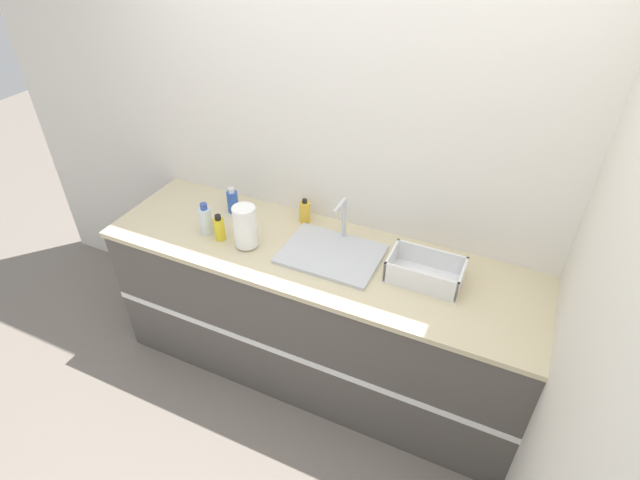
{
  "coord_description": "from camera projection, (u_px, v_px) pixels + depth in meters",
  "views": [
    {
      "loc": [
        0.9,
        -1.57,
        2.57
      ],
      "look_at": [
        0.03,
        0.31,
        1.04
      ],
      "focal_mm": 28.0,
      "sensor_mm": 36.0,
      "label": 1
    }
  ],
  "objects": [
    {
      "name": "ground_plane",
      "position": [
        294.0,
        406.0,
        2.97
      ],
      "size": [
        12.0,
        12.0,
        0.0
      ],
      "primitive_type": "plane",
      "color": "slate"
    },
    {
      "name": "wall_back",
      "position": [
        346.0,
        161.0,
        2.72
      ],
      "size": [
        4.79,
        0.06,
        2.6
      ],
      "color": "silver",
      "rests_on": "ground_plane"
    },
    {
      "name": "wall_right",
      "position": [
        589.0,
        258.0,
        2.03
      ],
      "size": [
        0.06,
        2.68,
        2.6
      ],
      "color": "beige",
      "rests_on": "ground_plane"
    },
    {
      "name": "counter_cabinet",
      "position": [
        318.0,
        314.0,
        2.95
      ],
      "size": [
        2.42,
        0.7,
        0.92
      ],
      "color": "#514C47",
      "rests_on": "ground_plane"
    },
    {
      "name": "sink",
      "position": [
        332.0,
        252.0,
        2.65
      ],
      "size": [
        0.52,
        0.38,
        0.27
      ],
      "color": "silver",
      "rests_on": "counter_cabinet"
    },
    {
      "name": "paper_towel_roll",
      "position": [
        245.0,
        227.0,
        2.66
      ],
      "size": [
        0.12,
        0.12,
        0.25
      ],
      "color": "#4C4C51",
      "rests_on": "counter_cabinet"
    },
    {
      "name": "dish_rack",
      "position": [
        425.0,
        273.0,
        2.47
      ],
      "size": [
        0.37,
        0.22,
        0.12
      ],
      "color": "white",
      "rests_on": "counter_cabinet"
    },
    {
      "name": "bottle_blue",
      "position": [
        233.0,
        201.0,
        2.96
      ],
      "size": [
        0.07,
        0.07,
        0.16
      ],
      "color": "#2D56B7",
      "rests_on": "counter_cabinet"
    },
    {
      "name": "bottle_yellow",
      "position": [
        219.0,
        228.0,
        2.74
      ],
      "size": [
        0.06,
        0.06,
        0.16
      ],
      "color": "yellow",
      "rests_on": "counter_cabinet"
    },
    {
      "name": "bottle_clear",
      "position": [
        206.0,
        220.0,
        2.78
      ],
      "size": [
        0.07,
        0.07,
        0.19
      ],
      "color": "silver",
      "rests_on": "counter_cabinet"
    },
    {
      "name": "soap_dispenser",
      "position": [
        305.0,
        212.0,
        2.88
      ],
      "size": [
        0.06,
        0.06,
        0.15
      ],
      "color": "gold",
      "rests_on": "counter_cabinet"
    }
  ]
}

